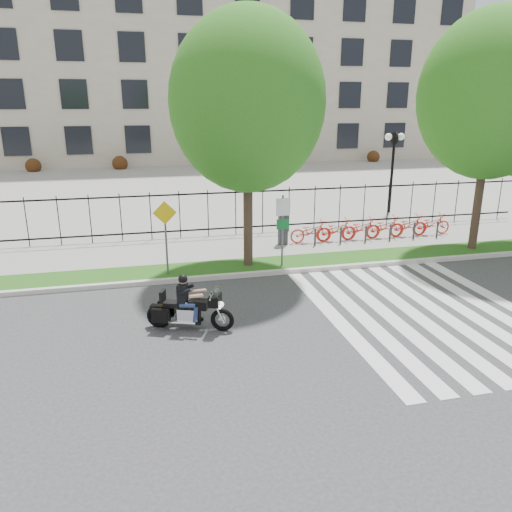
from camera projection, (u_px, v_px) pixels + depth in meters
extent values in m
plane|color=#323134|center=(260.00, 329.00, 13.02)|extent=(120.00, 120.00, 0.00)
cube|color=beige|center=(231.00, 276.00, 16.81)|extent=(60.00, 0.20, 0.15)
cube|color=#1C4C13|center=(226.00, 268.00, 17.60)|extent=(60.00, 1.50, 0.15)
cube|color=gray|center=(215.00, 249.00, 19.92)|extent=(60.00, 3.50, 0.15)
cube|color=gray|center=(177.00, 183.00, 36.23)|extent=(80.00, 34.00, 0.10)
cube|color=#AC9F8A|center=(156.00, 59.00, 51.87)|extent=(60.00, 20.00, 20.00)
cylinder|color=black|center=(392.00, 176.00, 25.81)|extent=(0.14, 0.14, 4.00)
cylinder|color=black|center=(395.00, 139.00, 25.24)|extent=(0.06, 0.70, 0.70)
sphere|color=white|center=(388.00, 137.00, 25.14)|extent=(0.36, 0.36, 0.36)
sphere|color=white|center=(401.00, 137.00, 25.29)|extent=(0.36, 0.36, 0.36)
cylinder|color=#33251C|center=(248.00, 209.00, 17.16)|extent=(0.32, 0.32, 4.01)
ellipsoid|color=#205C15|center=(247.00, 102.00, 16.12)|extent=(5.10, 5.10, 5.86)
cylinder|color=#33251C|center=(479.00, 196.00, 19.16)|extent=(0.32, 0.32, 4.18)
ellipsoid|color=#205C15|center=(492.00, 95.00, 18.07)|extent=(5.29, 5.29, 6.09)
cube|color=#2D2D33|center=(283.00, 226.00, 20.06)|extent=(0.35, 0.25, 1.50)
imported|color=red|center=(311.00, 231.00, 20.41)|extent=(1.76, 0.61, 0.93)
cylinder|color=#2D2D33|center=(315.00, 237.00, 19.98)|extent=(0.08, 0.08, 0.70)
imported|color=red|center=(336.00, 230.00, 20.65)|extent=(1.76, 0.61, 0.93)
cylinder|color=#2D2D33|center=(341.00, 236.00, 20.22)|extent=(0.08, 0.08, 0.70)
imported|color=red|center=(361.00, 228.00, 20.90)|extent=(1.76, 0.61, 0.93)
cylinder|color=#2D2D33|center=(366.00, 234.00, 20.47)|extent=(0.08, 0.08, 0.70)
imported|color=red|center=(385.00, 227.00, 21.14)|extent=(1.76, 0.61, 0.93)
cylinder|color=#2D2D33|center=(390.00, 232.00, 20.71)|extent=(0.08, 0.08, 0.70)
imported|color=red|center=(408.00, 225.00, 21.39)|extent=(1.76, 0.61, 0.93)
cylinder|color=#2D2D33|center=(414.00, 231.00, 20.96)|extent=(0.08, 0.08, 0.70)
imported|color=red|center=(431.00, 224.00, 21.63)|extent=(1.76, 0.61, 0.93)
cylinder|color=#2D2D33|center=(437.00, 229.00, 21.20)|extent=(0.08, 0.08, 0.70)
cylinder|color=#59595B|center=(282.00, 231.00, 17.32)|extent=(0.07, 0.07, 2.50)
cube|color=white|center=(283.00, 207.00, 17.03)|extent=(0.50, 0.03, 0.60)
cube|color=#0C6626|center=(283.00, 224.00, 17.21)|extent=(0.45, 0.03, 0.35)
cylinder|color=#59595B|center=(166.00, 239.00, 16.44)|extent=(0.07, 0.07, 2.40)
cube|color=yellow|center=(165.00, 213.00, 16.14)|extent=(0.78, 0.03, 0.78)
torus|color=black|center=(222.00, 320.00, 12.87)|extent=(0.62, 0.33, 0.62)
torus|color=black|center=(159.00, 316.00, 13.09)|extent=(0.66, 0.36, 0.65)
cube|color=black|center=(215.00, 300.00, 12.73)|extent=(0.43, 0.56, 0.27)
cube|color=#26262B|center=(217.00, 292.00, 12.66)|extent=(0.29, 0.47, 0.27)
cube|color=silver|center=(188.00, 314.00, 12.96)|extent=(0.61, 0.48, 0.36)
cube|color=black|center=(198.00, 304.00, 12.83)|extent=(0.57, 0.46, 0.23)
cube|color=black|center=(176.00, 304.00, 12.92)|extent=(0.70, 0.53, 0.13)
cube|color=black|center=(163.00, 296.00, 12.90)|extent=(0.19, 0.32, 0.30)
cube|color=black|center=(160.00, 316.00, 12.78)|extent=(0.47, 0.30, 0.36)
cube|color=black|center=(167.00, 307.00, 13.29)|extent=(0.47, 0.30, 0.36)
cube|color=black|center=(182.00, 293.00, 12.80)|extent=(0.33, 0.41, 0.47)
sphere|color=tan|center=(183.00, 280.00, 12.69)|extent=(0.21, 0.21, 0.21)
sphere|color=black|center=(183.00, 279.00, 12.68)|extent=(0.24, 0.24, 0.24)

